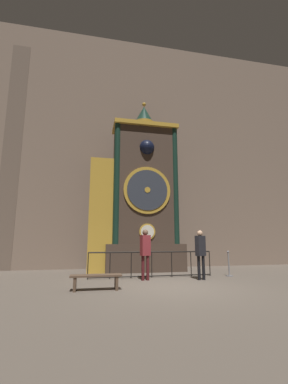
{
  "coord_description": "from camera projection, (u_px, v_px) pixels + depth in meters",
  "views": [
    {
      "loc": [
        -2.57,
        -7.9,
        1.45
      ],
      "look_at": [
        0.02,
        4.36,
        3.78
      ],
      "focal_mm": 24.0,
      "sensor_mm": 36.0,
      "label": 1
    }
  ],
  "objects": [
    {
      "name": "clock_tower",
      "position": [
        137.0,
        197.0,
        12.61
      ],
      "size": [
        4.51,
        1.81,
        8.61
      ],
      "color": "#423328",
      "rests_on": "ground_plane"
    },
    {
      "name": "visitor_bench",
      "position": [
        96.0,
        279.0,
        7.45
      ],
      "size": [
        1.48,
        0.4,
        0.44
      ],
      "color": "brown",
      "rests_on": "ground_plane"
    },
    {
      "name": "cathedral_back_wall",
      "position": [
        137.0,
        147.0,
        14.7
      ],
      "size": [
        24.0,
        0.32,
        13.34
      ],
      "color": "#7A6656",
      "rests_on": "ground_plane"
    },
    {
      "name": "visitor_far",
      "position": [
        200.0,
        250.0,
        9.52
      ],
      "size": [
        0.39,
        0.32,
        1.79
      ],
      "rotation": [
        0.0,
        0.0,
        0.32
      ],
      "color": "black",
      "rests_on": "ground_plane"
    },
    {
      "name": "visitor_near",
      "position": [
        145.0,
        249.0,
        9.42
      ],
      "size": [
        0.39,
        0.31,
        1.82
      ],
      "rotation": [
        0.0,
        0.0,
        0.28
      ],
      "color": "#461518",
      "rests_on": "ground_plane"
    },
    {
      "name": "railing_fence",
      "position": [
        152.0,
        263.0,
        9.99
      ],
      "size": [
        4.91,
        0.05,
        0.99
      ],
      "color": "black",
      "rests_on": "ground_plane"
    },
    {
      "name": "stanchion_post",
      "position": [
        229.0,
        268.0,
        10.34
      ],
      "size": [
        0.28,
        0.28,
        1.0
      ],
      "color": "gray",
      "rests_on": "ground_plane"
    },
    {
      "name": "ground_plane",
      "position": [
        173.0,
        287.0,
        7.86
      ],
      "size": [
        28.0,
        28.0,
        0.0
      ],
      "primitive_type": "plane",
      "color": "brown"
    }
  ]
}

